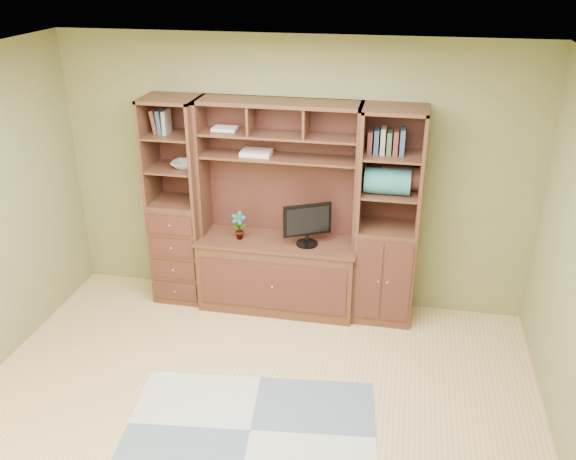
% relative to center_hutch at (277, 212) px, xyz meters
% --- Properties ---
extents(room, '(4.60, 4.10, 2.64)m').
position_rel_center_hutch_xyz_m(room, '(0.11, -1.73, 0.28)').
color(room, tan).
rests_on(room, ground).
extents(center_hutch, '(1.54, 0.53, 2.05)m').
position_rel_center_hutch_xyz_m(center_hutch, '(0.00, 0.00, 0.00)').
color(center_hutch, '#4E2A1B').
rests_on(center_hutch, ground).
extents(left_tower, '(0.50, 0.45, 2.05)m').
position_rel_center_hutch_xyz_m(left_tower, '(-1.00, 0.04, 0.00)').
color(left_tower, '#4E2A1B').
rests_on(left_tower, ground).
extents(right_tower, '(0.55, 0.45, 2.05)m').
position_rel_center_hutch_xyz_m(right_tower, '(1.02, 0.04, 0.00)').
color(right_tower, '#4E2A1B').
rests_on(right_tower, ground).
extents(rug, '(1.98, 1.44, 0.01)m').
position_rel_center_hutch_xyz_m(rug, '(0.17, -1.76, -1.02)').
color(rug, '#959A9A').
rests_on(rug, ground).
extents(monitor, '(0.50, 0.39, 0.56)m').
position_rel_center_hutch_xyz_m(monitor, '(0.29, -0.03, -0.01)').
color(monitor, black).
rests_on(monitor, center_hutch).
extents(orchid, '(0.15, 0.10, 0.28)m').
position_rel_center_hutch_xyz_m(orchid, '(-0.37, -0.03, -0.16)').
color(orchid, '#B16A3C').
rests_on(orchid, center_hutch).
extents(magazines, '(0.28, 0.20, 0.04)m').
position_rel_center_hutch_xyz_m(magazines, '(-0.21, 0.09, 0.54)').
color(magazines, beige).
rests_on(magazines, center_hutch).
extents(bowl, '(0.24, 0.24, 0.06)m').
position_rel_center_hutch_xyz_m(bowl, '(-0.89, 0.04, 0.39)').
color(bowl, beige).
rests_on(bowl, left_tower).
extents(blanket_teal, '(0.40, 0.23, 0.23)m').
position_rel_center_hutch_xyz_m(blanket_teal, '(1.00, -0.01, 0.38)').
color(blanket_teal, '#2A6C6E').
rests_on(blanket_teal, right_tower).
extents(blanket_red, '(0.38, 0.21, 0.21)m').
position_rel_center_hutch_xyz_m(blanket_red, '(1.12, 0.12, 0.37)').
color(blanket_red, brown).
rests_on(blanket_red, right_tower).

